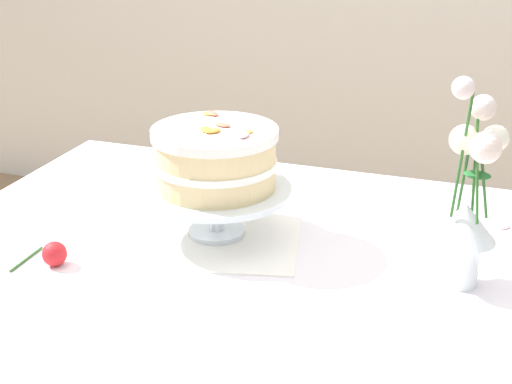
{
  "coord_description": "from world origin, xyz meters",
  "views": [
    {
      "loc": [
        0.38,
        -1.24,
        1.39
      ],
      "look_at": [
        -0.06,
        0.02,
        0.86
      ],
      "focal_mm": 56.17,
      "sensor_mm": 36.0,
      "label": 1
    }
  ],
  "objects_px": {
    "dining_table": "(282,311)",
    "fallen_rose": "(54,254)",
    "layer_cake": "(215,158)",
    "cake_stand": "(216,195)",
    "flower_vase": "(468,205)"
  },
  "relations": [
    {
      "from": "dining_table",
      "to": "flower_vase",
      "type": "distance_m",
      "value": 0.39
    },
    {
      "from": "dining_table",
      "to": "layer_cake",
      "type": "relative_size",
      "value": 5.9
    },
    {
      "from": "dining_table",
      "to": "layer_cake",
      "type": "distance_m",
      "value": 0.31
    },
    {
      "from": "cake_stand",
      "to": "fallen_rose",
      "type": "bearing_deg",
      "value": -136.52
    },
    {
      "from": "dining_table",
      "to": "fallen_rose",
      "type": "bearing_deg",
      "value": -161.75
    },
    {
      "from": "layer_cake",
      "to": "flower_vase",
      "type": "bearing_deg",
      "value": -5.47
    },
    {
      "from": "cake_stand",
      "to": "layer_cake",
      "type": "distance_m",
      "value": 0.08
    },
    {
      "from": "layer_cake",
      "to": "fallen_rose",
      "type": "bearing_deg",
      "value": -136.52
    },
    {
      "from": "cake_stand",
      "to": "flower_vase",
      "type": "height_order",
      "value": "flower_vase"
    },
    {
      "from": "fallen_rose",
      "to": "flower_vase",
      "type": "bearing_deg",
      "value": 13.78
    },
    {
      "from": "cake_stand",
      "to": "flower_vase",
      "type": "distance_m",
      "value": 0.47
    },
    {
      "from": "cake_stand",
      "to": "flower_vase",
      "type": "xyz_separation_m",
      "value": [
        0.47,
        -0.04,
        0.06
      ]
    },
    {
      "from": "dining_table",
      "to": "layer_cake",
      "type": "height_order",
      "value": "layer_cake"
    },
    {
      "from": "cake_stand",
      "to": "fallen_rose",
      "type": "xyz_separation_m",
      "value": [
        -0.23,
        -0.21,
        -0.06
      ]
    },
    {
      "from": "cake_stand",
      "to": "flower_vase",
      "type": "relative_size",
      "value": 0.8
    }
  ]
}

